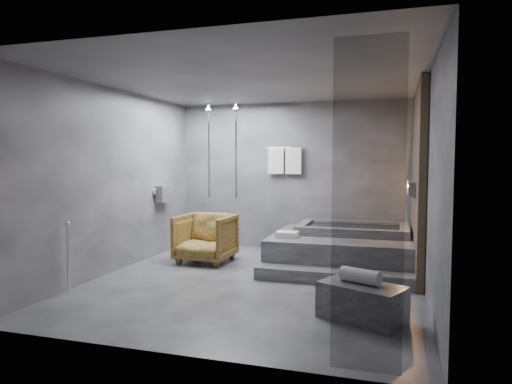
% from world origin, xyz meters
% --- Properties ---
extents(room, '(5.00, 5.04, 2.82)m').
position_xyz_m(room, '(0.40, 0.24, 1.73)').
color(room, '#303033').
rests_on(room, ground).
extents(tub_deck, '(2.20, 2.00, 0.50)m').
position_xyz_m(tub_deck, '(1.05, 1.45, 0.25)').
color(tub_deck, '#363638').
rests_on(tub_deck, ground).
extents(tub_step, '(2.20, 0.36, 0.18)m').
position_xyz_m(tub_step, '(1.05, 0.27, 0.09)').
color(tub_step, '#363638').
rests_on(tub_step, ground).
extents(concrete_bench, '(0.99, 0.80, 0.39)m').
position_xyz_m(concrete_bench, '(1.54, -1.14, 0.20)').
color(concrete_bench, '#323134').
rests_on(concrete_bench, ground).
extents(driftwood_chair, '(0.90, 0.92, 0.81)m').
position_xyz_m(driftwood_chair, '(-1.17, 0.98, 0.40)').
color(driftwood_chair, '#452F11').
rests_on(driftwood_chair, ground).
extents(rolled_towel, '(0.47, 0.32, 0.16)m').
position_xyz_m(rolled_towel, '(1.51, -1.10, 0.47)').
color(rolled_towel, white).
rests_on(rolled_towel, concrete_bench).
extents(deck_towel, '(0.34, 0.25, 0.09)m').
position_xyz_m(deck_towel, '(0.25, 0.89, 0.55)').
color(deck_towel, silver).
rests_on(deck_towel, tub_deck).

